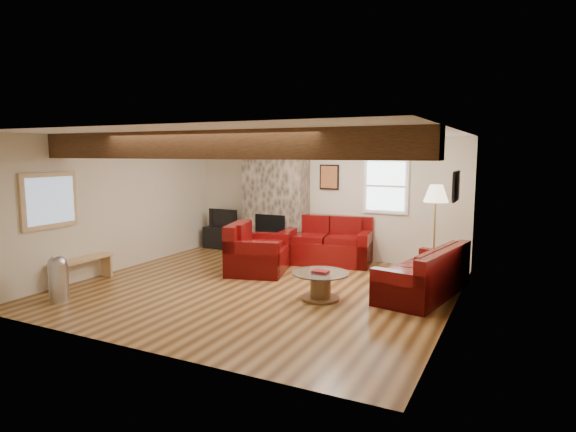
% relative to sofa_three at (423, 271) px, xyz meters
% --- Properties ---
extents(room, '(8.00, 8.00, 8.00)m').
position_rel_sofa_three_xyz_m(room, '(-2.48, -0.81, 0.87)').
color(room, '#563416').
rests_on(room, ground).
extents(floor, '(6.00, 6.00, 0.00)m').
position_rel_sofa_three_xyz_m(floor, '(-2.48, -0.81, -0.38)').
color(floor, '#563416').
rests_on(floor, ground).
extents(oak_beam, '(6.00, 0.36, 0.38)m').
position_rel_sofa_three_xyz_m(oak_beam, '(-2.48, -2.06, 1.93)').
color(oak_beam, black).
rests_on(oak_beam, room).
extents(chimney_breast, '(1.40, 0.67, 2.50)m').
position_rel_sofa_three_xyz_m(chimney_breast, '(-3.48, 1.68, 0.84)').
color(chimney_breast, '#363029').
rests_on(chimney_breast, floor).
extents(back_window, '(0.90, 0.08, 1.10)m').
position_rel_sofa_three_xyz_m(back_window, '(-1.13, 1.90, 1.17)').
color(back_window, white).
rests_on(back_window, room).
extents(hatch_window, '(0.08, 1.00, 0.90)m').
position_rel_sofa_three_xyz_m(hatch_window, '(-5.44, -2.31, 1.07)').
color(hatch_window, tan).
rests_on(hatch_window, room).
extents(ceiling_dome, '(0.40, 0.40, 0.18)m').
position_rel_sofa_three_xyz_m(ceiling_dome, '(-1.58, 0.09, 2.06)').
color(ceiling_dome, '#F0E6CC').
rests_on(ceiling_dome, room).
extents(artwork_back, '(0.42, 0.06, 0.52)m').
position_rel_sofa_three_xyz_m(artwork_back, '(-2.33, 1.90, 1.32)').
color(artwork_back, black).
rests_on(artwork_back, room).
extents(artwork_right, '(0.06, 0.55, 0.42)m').
position_rel_sofa_three_xyz_m(artwork_right, '(0.48, -0.51, 1.37)').
color(artwork_right, black).
rests_on(artwork_right, room).
extents(sofa_three, '(1.18, 2.10, 0.77)m').
position_rel_sofa_three_xyz_m(sofa_three, '(0.00, 0.00, 0.00)').
color(sofa_three, '#460805').
rests_on(sofa_three, floor).
extents(loveseat, '(1.87, 1.27, 0.92)m').
position_rel_sofa_three_xyz_m(loveseat, '(-2.16, 1.42, 0.08)').
color(loveseat, '#460805').
rests_on(loveseat, floor).
extents(armchair_red, '(1.25, 1.35, 0.92)m').
position_rel_sofa_three_xyz_m(armchair_red, '(-3.02, 0.11, 0.08)').
color(armchair_red, '#460805').
rests_on(armchair_red, floor).
extents(coffee_table, '(0.86, 0.86, 0.45)m').
position_rel_sofa_three_xyz_m(coffee_table, '(-1.34, -0.92, -0.17)').
color(coffee_table, '#4B2E18').
rests_on(coffee_table, floor).
extents(tv_cabinet, '(0.99, 0.40, 0.50)m').
position_rel_sofa_three_xyz_m(tv_cabinet, '(-4.82, 1.72, -0.13)').
color(tv_cabinet, black).
rests_on(tv_cabinet, floor).
extents(television, '(0.75, 0.10, 0.43)m').
position_rel_sofa_three_xyz_m(television, '(-4.82, 1.72, 0.33)').
color(television, black).
rests_on(television, tv_cabinet).
extents(floor_lamp, '(0.43, 0.43, 1.66)m').
position_rel_sofa_three_xyz_m(floor_lamp, '(-0.03, 1.08, 1.03)').
color(floor_lamp, '#A79245').
rests_on(floor_lamp, floor).
extents(pine_bench, '(0.27, 1.15, 0.43)m').
position_rel_sofa_three_xyz_m(pine_bench, '(-5.31, -1.87, -0.17)').
color(pine_bench, tan).
rests_on(pine_bench, floor).
extents(pedal_bin, '(0.37, 0.37, 0.70)m').
position_rel_sofa_three_xyz_m(pedal_bin, '(-4.82, -2.72, -0.03)').
color(pedal_bin, '#B2B1B7').
rests_on(pedal_bin, floor).
extents(coal_bucket, '(0.31, 0.31, 0.30)m').
position_rel_sofa_three_xyz_m(coal_bucket, '(-3.81, 0.95, -0.23)').
color(coal_bucket, slate).
rests_on(coal_bucket, floor).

